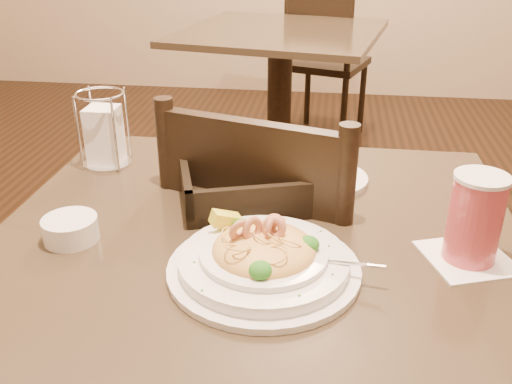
# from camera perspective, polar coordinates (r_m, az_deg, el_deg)

# --- Properties ---
(main_table) EXTENTS (0.90, 0.90, 0.75)m
(main_table) POSITION_cam_1_polar(r_m,az_deg,el_deg) (1.10, -0.15, -15.53)
(main_table) COLOR black
(main_table) RESTS_ON ground
(background_table) EXTENTS (1.05, 1.05, 0.75)m
(background_table) POSITION_cam_1_polar(r_m,az_deg,el_deg) (2.84, 2.38, 11.22)
(background_table) COLOR black
(background_table) RESTS_ON ground
(dining_chair_near) EXTENTS (0.52, 0.52, 0.93)m
(dining_chair_near) POSITION_cam_1_polar(r_m,az_deg,el_deg) (1.31, 1.93, -8.51)
(dining_chair_near) COLOR black
(dining_chair_near) RESTS_ON ground
(dining_chair_far) EXTENTS (0.53, 0.53, 0.93)m
(dining_chair_far) POSITION_cam_1_polar(r_m,az_deg,el_deg) (3.39, 6.82, 13.23)
(dining_chair_far) COLOR black
(dining_chair_far) RESTS_ON ground
(pasta_bowl) EXTENTS (0.33, 0.29, 0.09)m
(pasta_bowl) POSITION_cam_1_polar(r_m,az_deg,el_deg) (0.86, 0.78, -6.54)
(pasta_bowl) COLOR white
(pasta_bowl) RESTS_ON main_table
(drink_glass) EXTENTS (0.16, 0.16, 0.14)m
(drink_glass) POSITION_cam_1_polar(r_m,az_deg,el_deg) (0.93, 21.03, -2.55)
(drink_glass) COLOR white
(drink_glass) RESTS_ON main_table
(bread_basket) EXTENTS (0.30, 0.27, 0.07)m
(bread_basket) POSITION_cam_1_polar(r_m,az_deg,el_deg) (1.08, -0.67, 0.49)
(bread_basket) COLOR black
(bread_basket) RESTS_ON main_table
(napkin_caddy) EXTENTS (0.10, 0.10, 0.16)m
(napkin_caddy) POSITION_cam_1_polar(r_m,az_deg,el_deg) (1.26, -14.92, 5.63)
(napkin_caddy) COLOR silver
(napkin_caddy) RESTS_ON main_table
(side_plate) EXTENTS (0.21, 0.21, 0.01)m
(side_plate) POSITION_cam_1_polar(r_m,az_deg,el_deg) (1.17, 6.81, 1.36)
(side_plate) COLOR white
(side_plate) RESTS_ON main_table
(butter_ramekin) EXTENTS (0.12, 0.12, 0.04)m
(butter_ramekin) POSITION_cam_1_polar(r_m,az_deg,el_deg) (1.00, -18.06, -3.54)
(butter_ramekin) COLOR white
(butter_ramekin) RESTS_ON main_table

